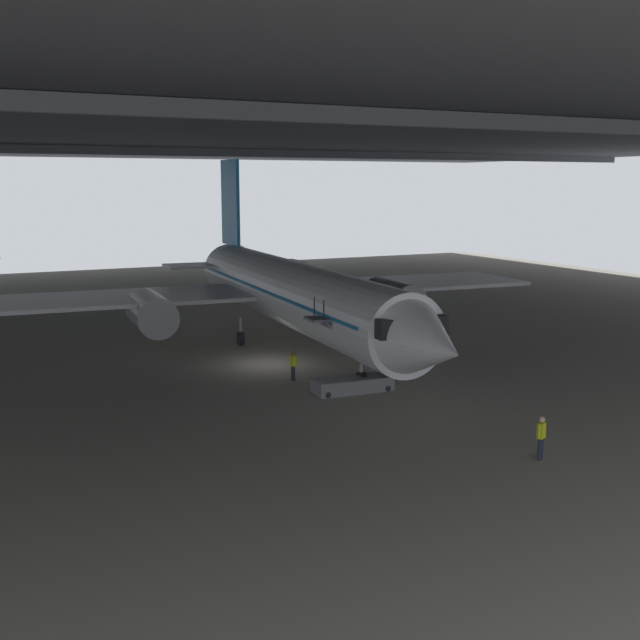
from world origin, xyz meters
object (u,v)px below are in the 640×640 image
Objects in this scene: airplane_main at (290,293)px; boarding_stairs at (351,377)px; crew_worker_near_nose at (541,435)px; crew_worker_by_stairs at (293,364)px.

boarding_stairs is (-1.44, -10.52, -2.80)m from airplane_main.
crew_worker_near_nose is (1.65, -11.70, 0.22)m from boarding_stairs.
crew_worker_by_stairs is at bearing 117.24° from boarding_stairs.
boarding_stairs is 2.83× the size of crew_worker_near_nose.
airplane_main reaches higher than crew_worker_near_nose.
airplane_main is 24.60× the size of crew_worker_by_stairs.
boarding_stairs is at bearing -97.80° from airplane_main.
crew_worker_near_nose is at bearing -81.98° from boarding_stairs.
crew_worker_near_nose is at bearing -89.47° from airplane_main.
airplane_main is 8.07× the size of boarding_stairs.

